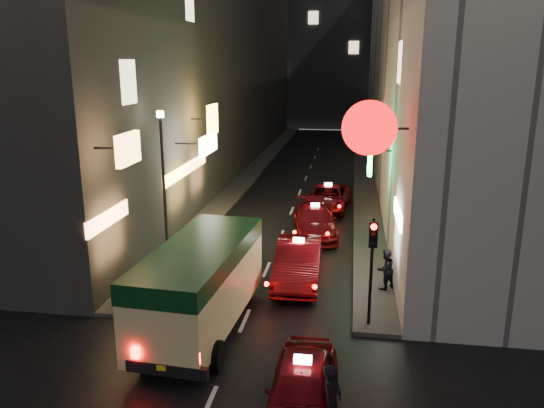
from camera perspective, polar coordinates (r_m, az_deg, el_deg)
The scene contains 14 objects.
building_left at distance 42.51m, azimuth -6.98°, elevation 15.93°, with size 7.70×52.04×18.00m.
building_right at distance 41.26m, azimuth 15.83°, elevation 15.53°, with size 8.09×52.00×18.00m.
building_far at distance 73.12m, azimuth 6.37°, elevation 17.06°, with size 30.00×10.00×22.00m, color #36363B.
sidewalk_left at distance 42.45m, azimuth -1.71°, elevation 3.92°, with size 1.50×52.00×0.15m, color #43413E.
sidewalk_right at distance 41.79m, azimuth 9.86°, elevation 3.53°, with size 1.50×52.00×0.15m, color #43413E.
minibus at distance 16.66m, azimuth -7.69°, elevation -7.79°, with size 2.76×6.71×2.83m.
taxi_near at distance 13.27m, azimuth 3.28°, elevation -18.84°, with size 2.13×5.12×1.79m.
taxi_second at distance 20.45m, azimuth 2.86°, elevation -5.88°, with size 2.52×5.85×2.01m.
taxi_third at distance 25.97m, azimuth 4.63°, elevation -1.55°, with size 2.87×5.49×1.84m.
taxi_far at distance 30.58m, azimuth 6.04°, elevation 0.90°, with size 2.61×5.28×1.79m.
pedestrian_crossing at distance 12.62m, azimuth 6.44°, elevation -19.90°, with size 0.66×0.42×1.99m, color black.
pedestrian_sidewalk at distance 19.82m, azimuth 12.12°, elevation -6.60°, with size 0.65×0.41×1.74m, color black.
traffic_light at distance 16.43m, azimuth 10.75°, elevation -4.89°, with size 0.26×0.43×3.50m.
lamp_post at distance 21.80m, azimuth -11.59°, elevation 2.83°, with size 0.28×0.28×6.22m.
Camera 1 is at (3.27, -6.99, 8.18)m, focal length 35.00 mm.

